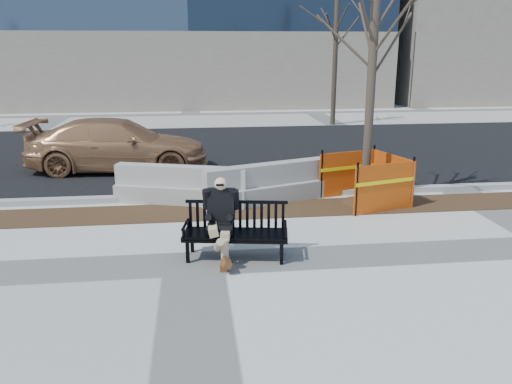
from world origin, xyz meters
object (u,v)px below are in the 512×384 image
sedan (120,170)px  jersey_barrier_left (182,203)px  seated_man (221,256)px  tree_fence (364,203)px  jersey_barrier_right (269,202)px  bench (236,258)px

sedan → jersey_barrier_left: size_ratio=1.67×
seated_man → tree_fence: bearing=48.3°
jersey_barrier_left → jersey_barrier_right: (1.89, -0.14, 0.00)m
bench → jersey_barrier_right: 3.18m
tree_fence → jersey_barrier_right: 2.05m
bench → sedan: sedan is taller
jersey_barrier_left → tree_fence: bearing=10.4°
sedan → jersey_barrier_left: bearing=-147.9°
seated_man → bench: bearing=-10.8°
seated_man → tree_fence: tree_fence is taller
bench → jersey_barrier_left: (-0.90, 3.17, 0.00)m
tree_fence → seated_man: bearing=-141.2°
sedan → jersey_barrier_left: (1.72, -3.31, 0.00)m
bench → jersey_barrier_left: 3.29m
seated_man → jersey_barrier_left: seated_man is taller
bench → seated_man: 0.24m
jersey_barrier_right → jersey_barrier_left: bearing=155.9°
bench → seated_man: seated_man is taller
bench → sedan: (-2.62, 6.48, 0.00)m
bench → sedan: bearing=121.5°
sedan → jersey_barrier_right: (3.61, -3.46, 0.00)m
jersey_barrier_right → seated_man: bearing=-132.2°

